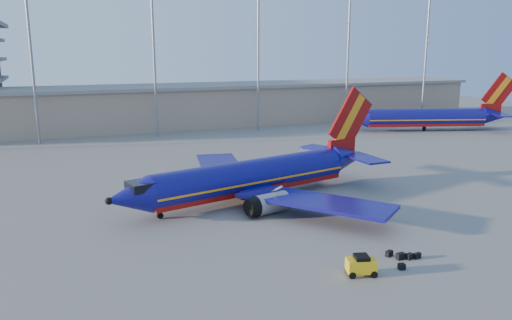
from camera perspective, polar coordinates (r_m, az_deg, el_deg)
name	(u,v)px	position (r m, az deg, el deg)	size (l,w,h in m)	color
ground	(290,204)	(52.12, 3.86, -4.99)	(220.00, 220.00, 0.00)	slate
terminal_building	(216,104)	(108.14, -4.61, 6.42)	(122.00, 16.00, 8.50)	gray
light_mast_row	(208,39)	(94.64, -5.52, 13.58)	(101.60, 1.60, 28.65)	gray
aircraft_main	(257,177)	(53.09, 0.16, -1.91)	(33.03, 31.39, 11.37)	navy
aircraft_second	(429,118)	(104.21, 19.19, 4.61)	(32.69, 17.07, 11.43)	navy
baggage_tug	(361,265)	(36.72, 11.94, -11.64)	(2.32, 1.76, 1.48)	gold
luggage_pile	(403,257)	(40.08, 16.43, -10.63)	(2.90, 2.80, 0.51)	black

